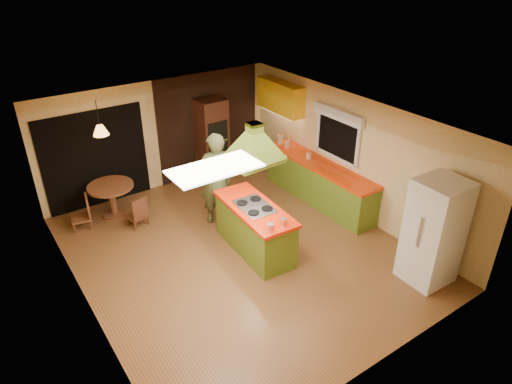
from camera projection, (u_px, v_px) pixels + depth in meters
ground at (239, 251)px, 8.52m from camera, size 6.50×6.50×0.00m
room_walls at (238, 192)px, 7.92m from camera, size 5.50×6.50×6.50m
ceiling_plane at (237, 124)px, 7.32m from camera, size 6.50×6.50×0.00m
brick_panel at (209, 124)px, 10.87m from camera, size 2.64×0.03×2.50m
nook_opening at (96, 159)px, 9.60m from camera, size 2.20×0.03×2.10m
right_counter at (318, 182)px, 9.95m from camera, size 0.62×3.05×0.92m
upper_cabinets at (280, 97)px, 10.45m from camera, size 0.34×1.40×0.70m
window_right at (338, 126)px, 9.30m from camera, size 0.12×1.35×1.06m
fluor_panel at (215, 168)px, 5.91m from camera, size 1.20×0.60×0.03m
kitchen_island at (255, 228)px, 8.34m from camera, size 0.85×1.89×0.94m
range_hood at (254, 137)px, 7.48m from camera, size 0.93×0.70×0.78m
man at (216, 179)px, 8.99m from camera, size 0.81×0.65×1.92m
refrigerator at (434, 232)px, 7.41m from camera, size 0.78×0.74×1.85m
wall_oven at (212, 139)px, 10.75m from camera, size 0.66×0.62×1.96m
dining_table at (112, 194)px, 9.41m from camera, size 0.93×0.93×0.70m
chair_left at (80, 213)px, 9.06m from camera, size 0.44×0.44×0.68m
chair_near at (136, 211)px, 9.15m from camera, size 0.43×0.43×0.66m
pendant_lamp at (100, 130)px, 8.74m from camera, size 0.39×0.39×0.20m
canister_large at (280, 140)px, 10.62m from camera, size 0.18×0.18×0.21m
canister_medium at (287, 144)px, 10.44m from camera, size 0.16×0.16×0.17m
canister_small at (309, 156)px, 9.89m from camera, size 0.13×0.13×0.14m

